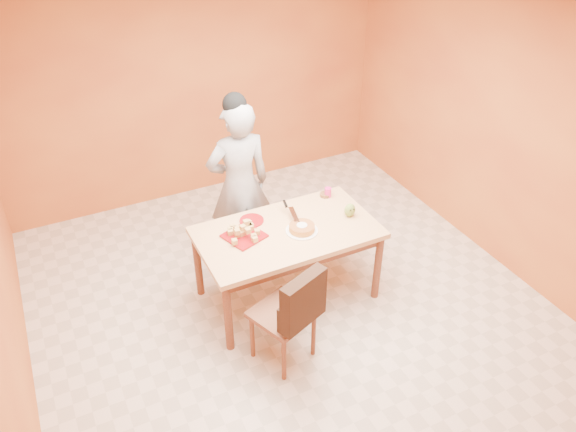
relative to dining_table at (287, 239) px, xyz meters
name	(u,v)px	position (x,y,z in m)	size (l,w,h in m)	color
floor	(294,313)	(-0.06, -0.26, -0.67)	(5.00, 5.00, 0.00)	beige
ceiling	(296,13)	(-0.06, -0.26, 2.03)	(5.00, 5.00, 0.00)	silver
wall_back	(195,84)	(-0.06, 2.24, 0.68)	(4.50, 4.50, 0.00)	orange
wall_right	(509,133)	(2.19, -0.26, 0.68)	(5.00, 5.00, 0.00)	orange
dining_table	(287,239)	(0.00, 0.00, 0.00)	(1.60, 0.90, 0.76)	tan
dining_chair	(284,313)	(-0.37, -0.68, -0.16)	(0.59, 0.66, 0.98)	brown
pastry_pile	(244,231)	(-0.38, 0.08, 0.16)	(0.28, 0.28, 0.09)	#E6B962
person	(239,185)	(-0.15, 0.75, 0.20)	(0.63, 0.41, 1.73)	#9C9C9E
pastry_platter	(244,236)	(-0.38, 0.08, 0.10)	(0.31, 0.31, 0.02)	maroon
red_dinner_plate	(252,220)	(-0.23, 0.27, 0.10)	(0.22, 0.22, 0.01)	maroon
white_cake_plate	(302,231)	(0.11, -0.07, 0.10)	(0.29, 0.29, 0.01)	white
sponge_cake	(302,228)	(0.11, -0.07, 0.13)	(0.23, 0.23, 0.05)	orange
cake_server	(294,214)	(0.12, 0.11, 0.17)	(0.05, 0.24, 0.01)	white
egg_ornament	(350,210)	(0.61, -0.05, 0.16)	(0.11, 0.08, 0.13)	olive
magenta_glass	(328,192)	(0.60, 0.33, 0.14)	(0.07, 0.07, 0.09)	#D92075
checker_tin	(325,195)	(0.58, 0.35, 0.11)	(0.10, 0.10, 0.03)	#3B2510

